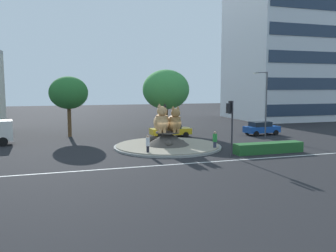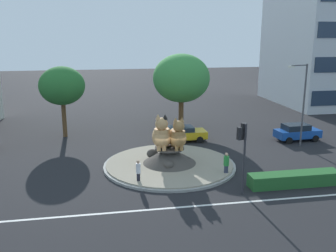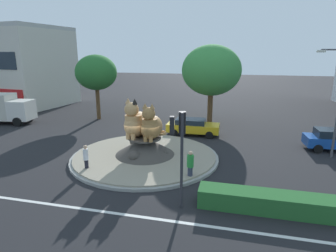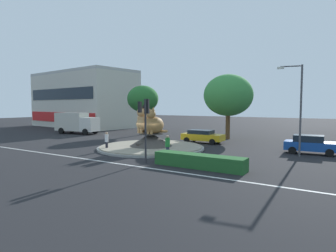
# 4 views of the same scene
# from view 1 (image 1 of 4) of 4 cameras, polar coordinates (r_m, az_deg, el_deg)

# --- Properties ---
(ground_plane) EXTENTS (160.00, 160.00, 0.00)m
(ground_plane) POSITION_cam_1_polar(r_m,az_deg,el_deg) (33.18, -0.07, -3.55)
(ground_plane) COLOR black
(lane_centreline) EXTENTS (112.00, 0.20, 0.01)m
(lane_centreline) POSITION_cam_1_polar(r_m,az_deg,el_deg) (26.62, 4.48, -6.08)
(lane_centreline) COLOR silver
(lane_centreline) RESTS_ON ground
(roundabout_island) EXTENTS (10.21, 10.21, 1.52)m
(roundabout_island) POSITION_cam_1_polar(r_m,az_deg,el_deg) (33.10, -0.09, -2.74)
(roundabout_island) COLOR gray
(roundabout_island) RESTS_ON ground
(cat_statue_calico) EXTENTS (2.19, 2.83, 2.76)m
(cat_statue_calico) POSITION_cam_1_polar(r_m,az_deg,el_deg) (32.66, -1.04, 0.77)
(cat_statue_calico) COLOR tan
(cat_statue_calico) RESTS_ON roundabout_island
(cat_statue_tabby) EXTENTS (1.67, 2.57, 2.51)m
(cat_statue_tabby) POSITION_cam_1_polar(r_m,az_deg,el_deg) (32.76, 1.02, 0.63)
(cat_statue_tabby) COLOR #9E703D
(cat_statue_tabby) RESTS_ON roundabout_island
(traffic_light_mast) EXTENTS (0.71, 0.62, 4.63)m
(traffic_light_mast) POSITION_cam_1_polar(r_m,az_deg,el_deg) (28.79, 10.28, 1.63)
(traffic_light_mast) COLOR #2D2D33
(traffic_light_mast) RESTS_ON ground
(office_tower) EXTENTS (14.13, 15.54, 24.96)m
(office_tower) POSITION_cam_1_polar(r_m,az_deg,el_deg) (65.93, 17.43, 12.03)
(office_tower) COLOR silver
(office_tower) RESTS_ON ground
(clipped_hedge_strip) EXTENTS (6.38, 1.20, 0.90)m
(clipped_hedge_strip) POSITION_cam_1_polar(r_m,az_deg,el_deg) (31.70, 16.22, -3.46)
(clipped_hedge_strip) COLOR #235B28
(clipped_hedge_strip) RESTS_ON ground
(broadleaf_tree_behind_island) EXTENTS (6.01, 6.01, 7.97)m
(broadleaf_tree_behind_island) POSITION_cam_1_polar(r_m,az_deg,el_deg) (44.76, -0.34, 6.00)
(broadleaf_tree_behind_island) COLOR brown
(broadleaf_tree_behind_island) RESTS_ON ground
(second_tree_near_tower) EXTENTS (4.40, 4.40, 6.97)m
(second_tree_near_tower) POSITION_cam_1_polar(r_m,az_deg,el_deg) (41.46, -16.05, 5.25)
(second_tree_near_tower) COLOR brown
(second_tree_near_tower) RESTS_ON ground
(streetlight_arm) EXTENTS (1.93, 0.48, 7.45)m
(streetlight_arm) POSITION_cam_1_polar(r_m,az_deg,el_deg) (40.88, 15.66, 4.15)
(streetlight_arm) COLOR #4C4C51
(streetlight_arm) RESTS_ON ground
(pedestrian_green_shirt) EXTENTS (0.39, 0.39, 1.76)m
(pedestrian_green_shirt) POSITION_cam_1_polar(r_m,az_deg,el_deg) (31.77, 7.72, -2.37)
(pedestrian_green_shirt) COLOR #33384C
(pedestrian_green_shirt) RESTS_ON ground
(pedestrian_white_shirt) EXTENTS (0.32, 0.32, 1.75)m
(pedestrian_white_shirt) POSITION_cam_1_polar(r_m,az_deg,el_deg) (29.28, -3.35, -3.05)
(pedestrian_white_shirt) COLOR black
(pedestrian_white_shirt) RESTS_ON ground
(sedan_on_far_lane) EXTENTS (4.34, 2.22, 1.61)m
(sedan_on_far_lane) POSITION_cam_1_polar(r_m,az_deg,el_deg) (43.11, 15.11, -0.32)
(sedan_on_far_lane) COLOR #19479E
(sedan_on_far_lane) RESTS_ON ground
(hatchback_near_shophouse) EXTENTS (4.65, 2.15, 1.44)m
(hatchback_near_shophouse) POSITION_cam_1_polar(r_m,az_deg,el_deg) (39.93, 0.35, -0.72)
(hatchback_near_shophouse) COLOR gold
(hatchback_near_shophouse) RESTS_ON ground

